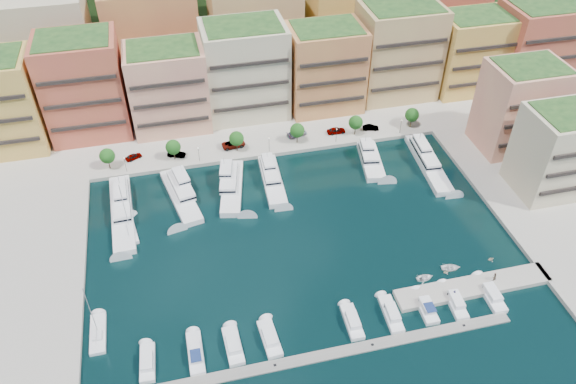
% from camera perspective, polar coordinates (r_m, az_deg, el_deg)
% --- Properties ---
extents(ground, '(400.00, 400.00, 0.00)m').
position_cam_1_polar(ground, '(122.86, 1.13, -4.59)').
color(ground, black).
rests_on(ground, ground).
extents(north_quay, '(220.00, 64.00, 2.00)m').
position_cam_1_polar(north_quay, '(171.40, -4.07, 9.78)').
color(north_quay, '#9E998E').
rests_on(north_quay, ground).
extents(east_quay, '(34.00, 76.00, 2.00)m').
position_cam_1_polar(east_quay, '(143.03, 26.86, -2.22)').
color(east_quay, '#9E998E').
rests_on(east_quay, ground).
extents(hillside, '(240.00, 40.00, 58.00)m').
position_cam_1_polar(hillside, '(213.81, -6.47, 16.09)').
color(hillside, '#1F3616').
rests_on(hillside, ground).
extents(south_pontoon, '(72.00, 2.20, 0.35)m').
position_cam_1_polar(south_pontoon, '(104.00, 3.71, -16.26)').
color(south_pontoon, gray).
rests_on(south_pontoon, ground).
extents(finger_pier, '(32.00, 5.00, 2.00)m').
position_cam_1_polar(finger_pier, '(118.87, 18.23, -9.27)').
color(finger_pier, '#9E998E').
rests_on(finger_pier, ground).
extents(apartment_1, '(20.00, 16.50, 26.80)m').
position_cam_1_polar(apartment_1, '(155.65, -20.02, 10.04)').
color(apartment_1, '#BD4C3F').
rests_on(apartment_1, north_quay).
extents(apartment_2, '(20.00, 15.50, 22.80)m').
position_cam_1_polar(apartment_2, '(153.36, -12.08, 10.33)').
color(apartment_2, '#EEB285').
rests_on(apartment_2, north_quay).
extents(apartment_3, '(22.00, 16.50, 25.80)m').
position_cam_1_polar(apartment_3, '(155.77, -4.38, 12.26)').
color(apartment_3, beige).
rests_on(apartment_3, north_quay).
extents(apartment_4, '(20.00, 15.50, 23.80)m').
position_cam_1_polar(apartment_4, '(158.94, 3.78, 12.48)').
color(apartment_4, tan).
rests_on(apartment_4, north_quay).
extents(apartment_5, '(22.00, 16.50, 26.80)m').
position_cam_1_polar(apartment_5, '(167.16, 11.07, 13.86)').
color(apartment_5, tan).
rests_on(apartment_5, north_quay).
extents(apartment_6, '(20.00, 15.50, 22.80)m').
position_cam_1_polar(apartment_6, '(176.12, 18.03, 13.32)').
color(apartment_6, gold).
rests_on(apartment_6, north_quay).
extents(apartment_7, '(22.00, 16.50, 24.80)m').
position_cam_1_polar(apartment_7, '(184.94, 23.93, 13.47)').
color(apartment_7, '#BD4C3F').
rests_on(apartment_7, north_quay).
extents(apartment_east_a, '(18.00, 14.50, 22.80)m').
position_cam_1_polar(apartment_east_a, '(153.38, 22.48, 8.03)').
color(apartment_east_a, '#EEB285').
rests_on(apartment_east_a, east_quay).
extents(apartment_east_b, '(18.00, 14.50, 20.80)m').
position_cam_1_polar(apartment_east_b, '(142.30, 26.00, 3.77)').
color(apartment_east_b, beige).
rests_on(apartment_east_b, east_quay).
extents(backblock_0, '(26.00, 18.00, 30.00)m').
position_cam_1_polar(backblock_0, '(176.22, -23.47, 13.32)').
color(backblock_0, beige).
rests_on(backblock_0, north_quay).
extents(backblock_1, '(26.00, 18.00, 30.00)m').
position_cam_1_polar(backblock_1, '(173.24, -13.52, 15.09)').
color(backblock_1, tan).
rests_on(backblock_1, north_quay).
extents(backblock_2, '(26.00, 18.00, 30.00)m').
position_cam_1_polar(backblock_2, '(175.41, -3.38, 16.43)').
color(backblock_2, tan).
rests_on(backblock_2, north_quay).
extents(backblock_3, '(26.00, 18.00, 30.00)m').
position_cam_1_polar(backblock_3, '(182.55, 6.34, 17.24)').
color(backblock_3, gold).
rests_on(backblock_3, north_quay).
extents(backblock_4, '(26.00, 18.00, 30.00)m').
position_cam_1_polar(backblock_4, '(194.11, 15.17, 17.58)').
color(backblock_4, '#BD4C3F').
rests_on(backblock_4, north_quay).
extents(tree_0, '(3.80, 3.80, 5.65)m').
position_cam_1_polar(tree_0, '(144.40, -17.89, 3.50)').
color(tree_0, '#473323').
rests_on(tree_0, north_quay).
extents(tree_1, '(3.80, 3.80, 5.65)m').
position_cam_1_polar(tree_1, '(143.35, -11.59, 4.49)').
color(tree_1, '#473323').
rests_on(tree_1, north_quay).
extents(tree_2, '(3.80, 3.80, 5.65)m').
position_cam_1_polar(tree_2, '(144.09, -5.26, 5.43)').
color(tree_2, '#473323').
rests_on(tree_2, north_quay).
extents(tree_3, '(3.80, 3.80, 5.65)m').
position_cam_1_polar(tree_3, '(146.58, 0.95, 6.28)').
color(tree_3, '#473323').
rests_on(tree_3, north_quay).
extents(tree_4, '(3.80, 3.80, 5.65)m').
position_cam_1_polar(tree_4, '(150.73, 6.90, 7.02)').
color(tree_4, '#473323').
rests_on(tree_4, north_quay).
extents(tree_5, '(3.80, 3.80, 5.65)m').
position_cam_1_polar(tree_5, '(156.42, 12.49, 7.65)').
color(tree_5, '#473323').
rests_on(tree_5, north_quay).
extents(lamppost_0, '(0.30, 0.30, 4.20)m').
position_cam_1_polar(lamppost_0, '(142.63, -16.25, 2.92)').
color(lamppost_0, black).
rests_on(lamppost_0, north_quay).
extents(lamppost_1, '(0.30, 0.30, 4.20)m').
position_cam_1_polar(lamppost_1, '(142.07, -9.07, 4.03)').
color(lamppost_1, black).
rests_on(lamppost_1, north_quay).
extents(lamppost_2, '(0.30, 0.30, 4.20)m').
position_cam_1_polar(lamppost_2, '(143.78, -1.94, 5.06)').
color(lamppost_2, black).
rests_on(lamppost_2, north_quay).
extents(lamppost_3, '(0.30, 0.30, 4.20)m').
position_cam_1_polar(lamppost_3, '(147.69, 4.95, 5.98)').
color(lamppost_3, black).
rests_on(lamppost_3, north_quay).
extents(lamppost_4, '(0.30, 0.30, 4.20)m').
position_cam_1_polar(lamppost_4, '(153.61, 11.41, 6.76)').
color(lamppost_4, black).
rests_on(lamppost_4, north_quay).
extents(yacht_0, '(5.60, 26.15, 7.30)m').
position_cam_1_polar(yacht_0, '(133.29, -16.54, -1.63)').
color(yacht_0, white).
rests_on(yacht_0, ground).
extents(yacht_1, '(8.66, 21.04, 7.30)m').
position_cam_1_polar(yacht_1, '(134.43, -10.86, -0.13)').
color(yacht_1, white).
rests_on(yacht_1, ground).
extents(yacht_2, '(8.54, 20.18, 7.30)m').
position_cam_1_polar(yacht_2, '(135.14, -5.77, 0.80)').
color(yacht_2, white).
rests_on(yacht_2, ground).
extents(yacht_3, '(5.38, 19.09, 7.30)m').
position_cam_1_polar(yacht_3, '(136.57, -1.68, 1.51)').
color(yacht_3, white).
rests_on(yacht_3, ground).
extents(yacht_5, '(7.16, 15.90, 7.30)m').
position_cam_1_polar(yacht_5, '(144.07, 8.36, 3.40)').
color(yacht_5, white).
rests_on(yacht_5, ground).
extents(yacht_6, '(6.33, 24.25, 7.30)m').
position_cam_1_polar(yacht_6, '(146.31, 13.93, 3.18)').
color(yacht_6, white).
rests_on(yacht_6, ground).
extents(cruiser_0, '(2.99, 7.84, 2.55)m').
position_cam_1_polar(cruiser_0, '(105.24, -14.09, -16.51)').
color(cruiser_0, white).
rests_on(cruiser_0, ground).
extents(cruiser_1, '(2.67, 8.88, 2.66)m').
position_cam_1_polar(cruiser_1, '(104.66, -9.36, -15.89)').
color(cruiser_1, white).
rests_on(cruiser_1, ground).
extents(cruiser_2, '(3.09, 8.21, 2.55)m').
position_cam_1_polar(cruiser_2, '(104.74, -5.58, -15.30)').
color(cruiser_2, white).
rests_on(cruiser_2, ground).
extents(cruiser_3, '(3.35, 8.33, 2.55)m').
position_cam_1_polar(cruiser_3, '(105.22, -1.86, -14.66)').
color(cruiser_3, white).
rests_on(cruiser_3, ground).
extents(cruiser_5, '(2.87, 8.02, 2.55)m').
position_cam_1_polar(cruiser_5, '(107.98, 6.55, -12.98)').
color(cruiser_5, white).
rests_on(cruiser_5, ground).
extents(cruiser_6, '(3.04, 8.77, 2.55)m').
position_cam_1_polar(cruiser_6, '(110.14, 10.44, -12.11)').
color(cruiser_6, white).
rests_on(cruiser_6, ground).
extents(cruiser_7, '(2.95, 7.96, 2.66)m').
position_cam_1_polar(cruiser_7, '(112.49, 13.81, -11.30)').
color(cruiser_7, white).
rests_on(cruiser_7, ground).
extents(cruiser_8, '(3.20, 8.92, 2.55)m').
position_cam_1_polar(cruiser_8, '(114.87, 16.57, -10.61)').
color(cruiser_8, white).
rests_on(cruiser_8, ground).
extents(cruiser_9, '(3.05, 9.24, 2.55)m').
position_cam_1_polar(cruiser_9, '(118.21, 19.88, -9.75)').
color(cruiser_9, white).
rests_on(cruiser_9, ground).
extents(sailboat_0, '(2.82, 8.82, 13.20)m').
position_cam_1_polar(sailboat_0, '(111.54, -18.72, -13.54)').
color(sailboat_0, white).
rests_on(sailboat_0, ground).
extents(sailboat_2, '(4.03, 9.72, 13.20)m').
position_cam_1_polar(sailboat_2, '(128.78, -15.81, -3.75)').
color(sailboat_2, white).
rests_on(sailboat_2, ground).
extents(tender_1, '(1.49, 1.32, 0.72)m').
position_cam_1_polar(tender_1, '(119.86, 15.77, -7.80)').
color(tender_1, beige).
rests_on(tender_1, ground).
extents(tender_2, '(4.40, 3.49, 0.82)m').
position_cam_1_polar(tender_2, '(120.81, 16.21, -7.40)').
color(tender_2, white).
rests_on(tender_2, ground).
extents(tender_0, '(3.64, 2.68, 0.73)m').
position_cam_1_polar(tender_0, '(117.64, 13.74, -8.47)').
color(tender_0, white).
rests_on(tender_0, ground).
extents(tender_3, '(1.51, 1.33, 0.75)m').
position_cam_1_polar(tender_3, '(125.19, 19.92, -6.41)').
color(tender_3, beige).
rests_on(tender_3, ground).
extents(car_0, '(4.55, 3.30, 1.44)m').
position_cam_1_polar(car_0, '(147.63, -15.42, 3.50)').
color(car_0, gray).
rests_on(car_0, north_quay).
extents(car_1, '(4.81, 3.01, 1.50)m').
position_cam_1_polar(car_1, '(145.95, -11.27, 3.81)').
color(car_1, gray).
rests_on(car_1, north_quay).
extents(car_2, '(6.36, 3.47, 1.69)m').
position_cam_1_polar(car_2, '(147.20, -5.54, 4.87)').
color(car_2, gray).
rests_on(car_2, north_quay).
extents(car_3, '(6.11, 3.94, 1.65)m').
position_cam_1_polar(car_3, '(150.71, 0.91, 6.00)').
color(car_3, gray).
rests_on(car_3, north_quay).
extents(car_4, '(5.00, 2.08, 1.69)m').
position_cam_1_polar(car_4, '(152.29, 4.92, 6.25)').
color(car_4, gray).
rests_on(car_4, north_quay).
extents(car_5, '(4.56, 2.50, 1.42)m').
position_cam_1_polar(car_5, '(154.78, 8.40, 6.50)').
color(car_5, gray).
rests_on(car_5, north_quay).
extents(person_0, '(0.71, 0.74, 1.71)m').
position_cam_1_polar(person_0, '(114.44, 16.54, -9.84)').
color(person_0, navy).
rests_on(person_0, finger_pier).
extents(person_1, '(1.08, 0.91, 1.98)m').
position_cam_1_polar(person_1, '(119.58, 20.21, -8.09)').
color(person_1, brown).
rests_on(person_1, finger_pier).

